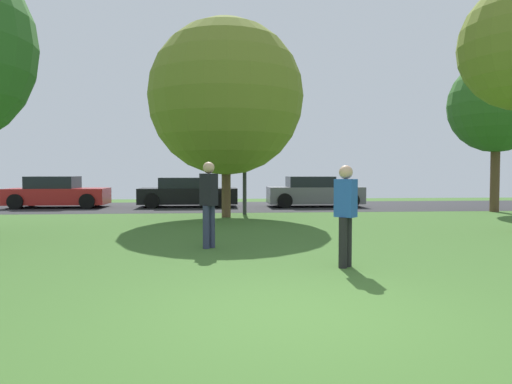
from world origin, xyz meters
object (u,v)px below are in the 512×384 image
(parked_car_red, at_px, (57,193))
(street_lamp_post, at_px, (245,153))
(person_thrower, at_px, (209,200))
(parked_car_black, at_px, (187,193))
(parked_car_grey, at_px, (314,193))
(oak_tree_center, at_px, (226,98))
(maple_tree_far, at_px, (496,106))
(person_catcher, at_px, (346,211))

(parked_car_red, relative_size, street_lamp_post, 0.92)
(person_thrower, bearing_deg, parked_car_black, 138.86)
(parked_car_red, relative_size, parked_car_grey, 0.99)
(oak_tree_center, distance_m, person_thrower, 7.26)
(oak_tree_center, xyz_separation_m, street_lamp_post, (0.69, 0.99, -1.84))
(person_thrower, height_order, street_lamp_post, street_lamp_post)
(parked_car_black, xyz_separation_m, parked_car_grey, (5.62, -0.31, 0.02))
(maple_tree_far, xyz_separation_m, oak_tree_center, (-10.48, -1.31, -0.03))
(parked_car_black, distance_m, street_lamp_post, 4.79)
(oak_tree_center, relative_size, parked_car_grey, 1.61)
(oak_tree_center, height_order, parked_car_red, oak_tree_center)
(person_thrower, height_order, parked_car_black, person_thrower)
(maple_tree_far, height_order, person_catcher, maple_tree_far)
(person_catcher, bearing_deg, oak_tree_center, -35.24)
(parked_car_black, height_order, parked_car_grey, parked_car_grey)
(person_thrower, xyz_separation_m, parked_car_red, (-6.76, 11.42, -0.36))
(oak_tree_center, height_order, person_thrower, oak_tree_center)
(parked_car_red, bearing_deg, oak_tree_center, -33.95)
(maple_tree_far, bearing_deg, parked_car_black, 163.71)
(person_catcher, distance_m, parked_car_black, 13.94)
(maple_tree_far, distance_m, parked_car_grey, 8.04)
(person_catcher, bearing_deg, parked_car_grey, -56.38)
(person_thrower, distance_m, parked_car_grey, 11.96)
(parked_car_grey, height_order, street_lamp_post, street_lamp_post)
(oak_tree_center, bearing_deg, parked_car_grey, 48.68)
(oak_tree_center, relative_size, parked_car_red, 1.63)
(street_lamp_post, bearing_deg, oak_tree_center, -124.98)
(maple_tree_far, relative_size, parked_car_grey, 1.42)
(parked_car_grey, distance_m, street_lamp_post, 5.12)
(parked_car_grey, bearing_deg, maple_tree_far, -26.48)
(maple_tree_far, xyz_separation_m, parked_car_black, (-12.10, 3.54, -3.51))
(oak_tree_center, bearing_deg, person_thrower, -94.19)
(maple_tree_far, distance_m, street_lamp_post, 9.97)
(person_thrower, xyz_separation_m, parked_car_grey, (4.47, 11.09, -0.36))
(person_catcher, height_order, parked_car_grey, person_catcher)
(parked_car_red, height_order, parked_car_grey, parked_car_red)
(parked_car_black, bearing_deg, person_catcher, -75.86)
(person_thrower, distance_m, parked_car_red, 13.27)
(parked_car_red, xyz_separation_m, parked_car_black, (5.62, -0.02, -0.02))
(parked_car_grey, bearing_deg, street_lamp_post, -132.90)
(maple_tree_far, xyz_separation_m, parked_car_grey, (-6.48, 3.23, -3.49))
(person_catcher, distance_m, parked_car_red, 16.27)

